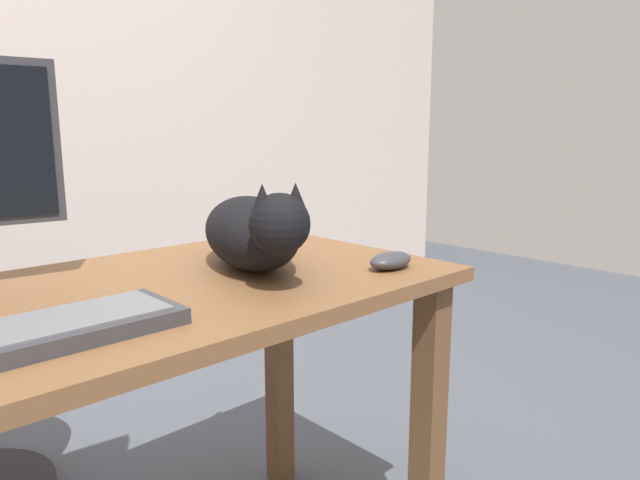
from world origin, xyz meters
TOP-DOWN VIEW (x-y plane):
  - desk at (0.00, 0.00)m, footprint 1.32×0.65m
  - keyboard at (-0.19, -0.16)m, footprint 0.44×0.15m
  - cat at (0.30, -0.02)m, footprint 0.31×0.57m
  - computer_mouse at (0.52, -0.21)m, footprint 0.11×0.06m

SIDE VIEW (x-z plane):
  - desk at x=0.00m, z-range 0.25..1.00m
  - keyboard at x=-0.19m, z-range 0.75..0.77m
  - computer_mouse at x=0.52m, z-range 0.75..0.78m
  - cat at x=0.30m, z-range 0.73..0.93m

